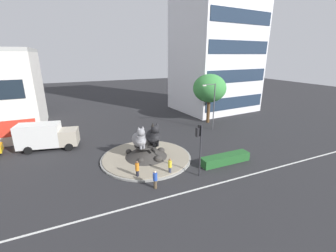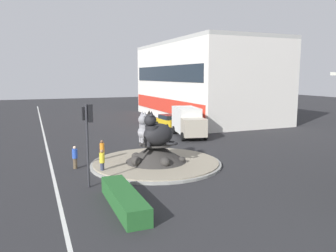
% 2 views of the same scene
% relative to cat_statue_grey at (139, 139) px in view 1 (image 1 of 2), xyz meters
% --- Properties ---
extents(ground_plane, '(160.00, 160.00, 0.00)m').
position_rel_cat_statue_grey_xyz_m(ground_plane, '(0.78, 0.28, -2.51)').
color(ground_plane, '#28282B').
extents(lane_centreline, '(112.00, 0.20, 0.01)m').
position_rel_cat_statue_grey_xyz_m(lane_centreline, '(0.78, -7.11, -2.51)').
color(lane_centreline, silver).
rests_on(lane_centreline, ground).
extents(roundabout_island, '(9.79, 9.79, 1.65)m').
position_rel_cat_statue_grey_xyz_m(roundabout_island, '(0.79, 0.27, -1.92)').
color(roundabout_island, gray).
rests_on(roundabout_island, ground).
extents(cat_statue_grey, '(1.62, 2.49, 2.36)m').
position_rel_cat_statue_grey_xyz_m(cat_statue_grey, '(0.00, 0.00, 0.00)').
color(cat_statue_grey, gray).
rests_on(cat_statue_grey, roundabout_island).
extents(cat_statue_black, '(1.64, 2.59, 2.55)m').
position_rel_cat_statue_grey_xyz_m(cat_statue_black, '(1.59, 0.05, 0.07)').
color(cat_statue_black, black).
rests_on(cat_statue_black, roundabout_island).
extents(traffic_light_mast, '(0.71, 0.59, 4.99)m').
position_rel_cat_statue_grey_xyz_m(traffic_light_mast, '(4.05, -5.17, 1.14)').
color(traffic_light_mast, '#2D2D33').
rests_on(traffic_light_mast, ground).
extents(office_tower, '(15.59, 13.68, 28.99)m').
position_rel_cat_statue_grey_xyz_m(office_tower, '(21.21, 17.27, 11.98)').
color(office_tower, silver).
rests_on(office_tower, ground).
extents(clipped_hedge_strip, '(5.53, 1.20, 0.90)m').
position_rel_cat_statue_grey_xyz_m(clipped_hedge_strip, '(8.02, -4.10, -2.06)').
color(clipped_hedge_strip, '#235B28').
rests_on(clipped_hedge_strip, ground).
extents(broadleaf_tree_behind_island, '(5.31, 5.31, 7.97)m').
position_rel_cat_statue_grey_xyz_m(broadleaf_tree_behind_island, '(14.72, 9.24, 3.17)').
color(broadleaf_tree_behind_island, brown).
rests_on(broadleaf_tree_behind_island, ground).
extents(streetlight_arm, '(2.02, 0.40, 6.93)m').
position_rel_cat_statue_grey_xyz_m(streetlight_arm, '(12.98, 5.69, 1.52)').
color(streetlight_arm, '#4C4C51').
rests_on(streetlight_arm, ground).
extents(pedestrian_yellow_shirt, '(0.36, 0.36, 1.70)m').
position_rel_cat_statue_grey_xyz_m(pedestrian_yellow_shirt, '(1.70, -3.96, -1.61)').
color(pedestrian_yellow_shirt, '#33384C').
rests_on(pedestrian_yellow_shirt, ground).
extents(pedestrian_orange_shirt, '(0.35, 0.35, 1.77)m').
position_rel_cat_statue_grey_xyz_m(pedestrian_orange_shirt, '(-1.30, -3.37, -1.57)').
color(pedestrian_orange_shirt, black).
rests_on(pedestrian_orange_shirt, ground).
extents(pedestrian_blue_shirt, '(0.38, 0.38, 1.66)m').
position_rel_cat_statue_grey_xyz_m(pedestrian_blue_shirt, '(-0.38, -5.51, -1.64)').
color(pedestrian_blue_shirt, brown).
rests_on(pedestrian_blue_shirt, ground).
extents(delivery_box_truck, '(6.97, 3.68, 3.15)m').
position_rel_cat_statue_grey_xyz_m(delivery_box_truck, '(-9.22, 7.68, -0.84)').
color(delivery_box_truck, '#B7AD99').
rests_on(delivery_box_truck, ground).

